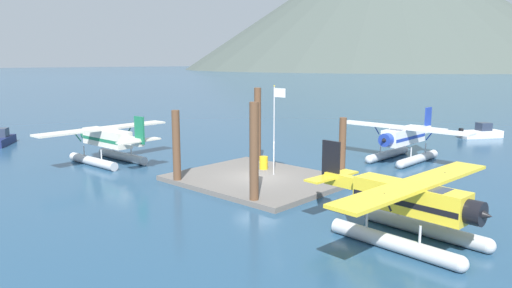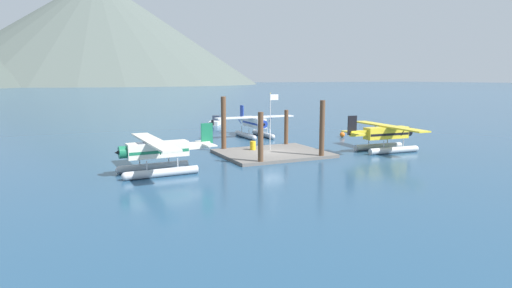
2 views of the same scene
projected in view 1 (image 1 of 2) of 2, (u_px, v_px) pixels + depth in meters
ground_plane at (258, 182)px, 30.03m from camera, size 1200.00×1200.00×0.00m
dock_platform at (258, 179)px, 30.00m from camera, size 10.10×8.35×0.30m
piling_near_left at (176, 148)px, 28.96m from camera, size 0.48×0.48×4.64m
piling_near_right at (254, 154)px, 24.65m from camera, size 0.49×0.49×5.50m
piling_far_left at (258, 126)px, 34.81m from camera, size 0.51×0.51×5.67m
piling_far_right at (342, 149)px, 29.99m from camera, size 0.45×0.45×4.07m
flagpole at (276, 120)px, 29.89m from camera, size 0.95×0.10×5.78m
fuel_drum at (264, 163)px, 32.13m from camera, size 0.62×0.62×0.88m
mountain_ridge_west_peak at (385, 3)px, 471.94m from camera, size 401.93×401.93×131.45m
seaplane_yellow_stbd_aft at (410, 206)px, 19.68m from camera, size 7.97×10.47×3.84m
seaplane_cream_port_aft at (107, 142)px, 35.32m from camera, size 7.98×10.44×3.84m
seaplane_white_bow_right at (403, 141)px, 36.12m from camera, size 10.42×7.98×3.84m
boat_white_open_north at (482, 133)px, 47.47m from camera, size 3.59×4.32×1.50m
boat_navy_open_sw at (1, 139)px, 43.34m from camera, size 4.26×3.72×1.50m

